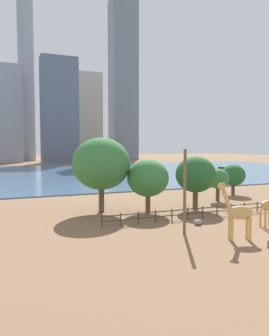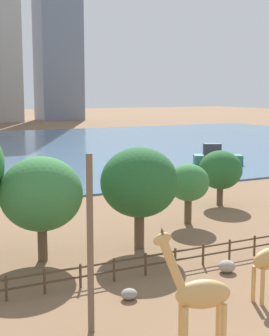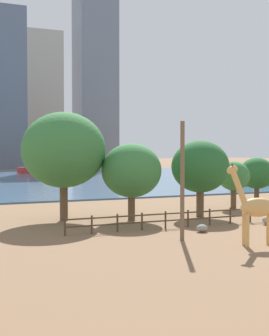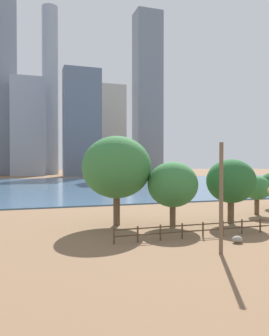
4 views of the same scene
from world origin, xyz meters
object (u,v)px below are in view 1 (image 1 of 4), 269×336
at_px(giraffe_tall, 238,212).
at_px(utility_pole, 185,192).
at_px(tree_right_tall, 148,178).
at_px(tree_left_small, 196,175).
at_px(boulder_near_fence, 244,214).
at_px(tree_right_small, 101,164).
at_px(giraffe_companion, 269,205).
at_px(boat_tug, 83,164).
at_px(boat_sailboat, 226,175).
at_px(tree_center_broad, 218,179).
at_px(boulder_small, 198,222).
at_px(tree_left_large, 233,175).

relative_size(giraffe_tall, utility_pole, 0.66).
distance_m(tree_right_tall, tree_left_small, 6.49).
relative_size(boulder_near_fence, tree_right_small, 0.11).
xyz_separation_m(tree_left_small, tree_right_small, (-11.67, 2.72, 1.48)).
height_order(giraffe_companion, boat_tug, giraffe_companion).
bearing_deg(tree_right_tall, tree_left_small, -3.94).
bearing_deg(tree_right_small, tree_right_tall, -23.66).
bearing_deg(boat_sailboat, giraffe_tall, -98.98).
bearing_deg(boat_tug, utility_pole, 125.87).
relative_size(tree_center_broad, tree_right_tall, 0.74).
xyz_separation_m(tree_right_small, boat_tug, (17.08, 80.91, -4.65)).
relative_size(tree_right_tall, boat_tug, 0.95).
bearing_deg(tree_left_small, boat_sailboat, 46.48).
xyz_separation_m(giraffe_tall, boulder_near_fence, (6.64, 6.81, -2.06)).
bearing_deg(boulder_small, tree_right_tall, 104.72).
bearing_deg(giraffe_tall, tree_center_broad, -104.47).
xyz_separation_m(tree_center_broad, boat_tug, (-0.95, 79.75, -2.00)).
bearing_deg(boat_sailboat, boulder_near_fence, -97.39).
distance_m(tree_right_small, boat_sailboat, 47.15).
distance_m(tree_right_tall, boat_sailboat, 44.22).
bearing_deg(giraffe_tall, boulder_near_fence, -116.76).
bearing_deg(tree_right_small, giraffe_companion, -44.33).
bearing_deg(giraffe_companion, utility_pole, 166.16).
distance_m(boulder_small, boat_sailboat, 48.11).
bearing_deg(boat_sailboat, tree_center_broad, -102.09).
height_order(tree_right_tall, tree_right_small, tree_right_small).
bearing_deg(giraffe_tall, tree_right_small, -47.72).
distance_m(utility_pole, tree_center_broad, 19.38).
distance_m(giraffe_tall, boulder_small, 6.26).
relative_size(boulder_near_fence, tree_right_tall, 0.15).
xyz_separation_m(giraffe_tall, boat_sailboat, (31.65, 42.01, -1.22)).
xyz_separation_m(tree_left_large, boat_tug, (-7.19, 75.49, -1.99)).
distance_m(giraffe_companion, boat_tug, 94.20).
distance_m(utility_pole, tree_left_small, 12.23).
bearing_deg(giraffe_tall, tree_right_tall, -63.49).
bearing_deg(tree_left_small, tree_right_small, 166.87).
distance_m(boulder_near_fence, tree_center_broad, 11.43).
relative_size(tree_left_large, tree_right_tall, 0.78).
height_order(boulder_small, tree_left_large, tree_left_large).
distance_m(tree_right_tall, tree_right_small, 5.93).
bearing_deg(boat_sailboat, tree_right_tall, -112.02).
bearing_deg(utility_pole, tree_center_broad, 44.50).
relative_size(tree_right_tall, tree_left_small, 0.96).
height_order(utility_pole, boat_sailboat, utility_pole).
relative_size(giraffe_companion, boat_tug, 0.67).
height_order(giraffe_companion, tree_left_large, tree_left_large).
bearing_deg(giraffe_companion, boat_tug, 78.88).
distance_m(utility_pole, boulder_small, 5.27).
bearing_deg(tree_right_small, boat_sailboat, 33.75).
xyz_separation_m(boulder_small, tree_left_large, (17.04, 15.48, 2.96)).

